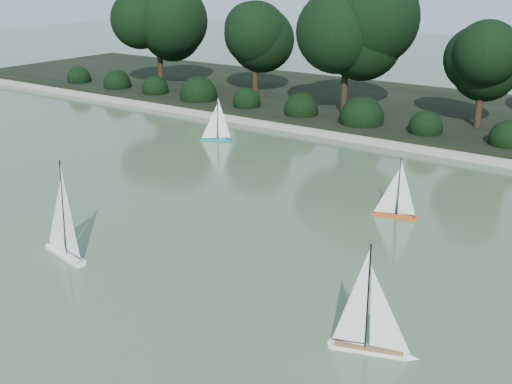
% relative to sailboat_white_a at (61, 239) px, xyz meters
% --- Properties ---
extents(ground, '(80.00, 80.00, 0.00)m').
position_rel_sailboat_white_a_xyz_m(ground, '(2.26, 0.57, -0.28)').
color(ground, '#30472A').
rests_on(ground, ground).
extents(pond_coping, '(40.00, 0.35, 0.18)m').
position_rel_sailboat_white_a_xyz_m(pond_coping, '(2.26, 9.57, -0.19)').
color(pond_coping, gray).
rests_on(pond_coping, ground).
extents(far_bank, '(40.00, 8.00, 0.30)m').
position_rel_sailboat_white_a_xyz_m(far_bank, '(2.26, 13.57, -0.13)').
color(far_bank, black).
rests_on(far_bank, ground).
extents(tree_line, '(26.31, 3.93, 4.39)m').
position_rel_sailboat_white_a_xyz_m(tree_line, '(3.49, 12.00, 2.36)').
color(tree_line, black).
rests_on(tree_line, ground).
extents(shrub_hedge, '(29.10, 1.10, 1.10)m').
position_rel_sailboat_white_a_xyz_m(shrub_hedge, '(2.26, 10.47, 0.17)').
color(shrub_hedge, black).
rests_on(shrub_hedge, ground).
extents(sailboat_white_a, '(1.31, 0.45, 1.78)m').
position_rel_sailboat_white_a_xyz_m(sailboat_white_a, '(0.00, 0.00, 0.00)').
color(sailboat_white_a, white).
rests_on(sailboat_white_a, ground).
extents(sailboat_white_b, '(1.15, 0.53, 1.59)m').
position_rel_sailboat_white_a_xyz_m(sailboat_white_b, '(5.61, 0.36, -0.03)').
color(sailboat_white_b, white).
rests_on(sailboat_white_b, ground).
extents(sailboat_orange, '(0.96, 0.37, 1.31)m').
position_rel_sailboat_white_a_xyz_m(sailboat_orange, '(3.84, 4.82, -0.07)').
color(sailboat_orange, '#E54212').
rests_on(sailboat_orange, ground).
extents(sailboat_teal, '(0.93, 0.59, 1.35)m').
position_rel_sailboat_white_a_xyz_m(sailboat_teal, '(-2.61, 7.36, -0.07)').
color(sailboat_teal, '#087D83').
rests_on(sailboat_teal, ground).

